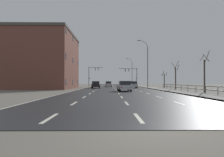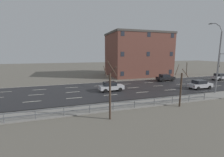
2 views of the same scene
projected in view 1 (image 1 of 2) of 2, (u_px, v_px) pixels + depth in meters
The scene contains 16 objects.
ground_plane at pixel (114, 87), 53.95m from camera, with size 160.00×160.00×0.12m.
road_asphalt_strip at pixel (113, 86), 65.94m from camera, with size 14.00×120.00×0.03m.
sidewalk_right at pixel (138, 86), 66.06m from camera, with size 3.00×120.00×0.12m.
guardrail at pixel (192, 87), 26.77m from camera, with size 0.07×28.51×1.00m.
street_lamp_midground at pixel (147, 64), 45.76m from camera, with size 2.40×0.24×11.02m.
street_lamp_distant at pixel (132, 72), 77.11m from camera, with size 2.37×0.24×10.48m.
traffic_signal_right at pixel (132, 73), 66.14m from camera, with size 5.92×0.36×6.03m.
traffic_signal_left at pixel (92, 73), 65.77m from camera, with size 4.79×0.36×6.36m.
car_near_left at pixel (96, 85), 44.91m from camera, with size 1.88×4.12×1.57m.
car_distant at pixel (124, 86), 30.37m from camera, with size 2.01×4.19×1.57m.
car_near_right at pixel (109, 84), 58.22m from camera, with size 1.85×4.11×1.57m.
car_mid_centre at pixel (133, 85), 46.11m from camera, with size 1.86×4.11×1.57m.
brick_building at pixel (46, 61), 43.10m from camera, with size 11.80×16.47×11.86m.
bare_tree_near at pixel (205, 74), 27.18m from camera, with size 1.11×1.11×5.68m.
bare_tree_mid at pixel (176, 77), 36.16m from camera, with size 1.44×1.51×5.31m.
bare_tree_far at pixel (164, 80), 46.83m from camera, with size 1.33×1.42×4.00m.
Camera 1 is at (-1.15, -5.97, 1.46)m, focal length 32.17 mm.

